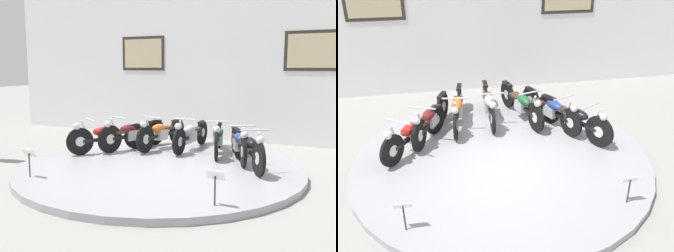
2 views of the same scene
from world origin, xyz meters
TOP-DOWN VIEW (x-y plane):
  - ground_plane at (0.00, 0.00)m, footprint 60.00×60.00m
  - display_platform at (0.00, 0.00)m, footprint 5.51×5.51m
  - back_wall at (0.00, 3.85)m, footprint 14.00×0.22m
  - motorcycle_red at (-1.60, 0.58)m, footprint 1.18×1.62m
  - motorcycle_maroon at (-1.27, 1.12)m, footprint 0.79×1.86m
  - motorcycle_orange at (-0.70, 1.49)m, footprint 0.54×1.96m
  - motorcycle_silver at (-0.00, 1.62)m, footprint 0.54×1.95m
  - motorcycle_green at (0.71, 1.49)m, footprint 0.66×1.92m
  - motorcycle_blue at (1.27, 1.12)m, footprint 0.82×1.82m
  - motorcycle_black at (1.60, 0.58)m, footprint 1.05×1.75m
  - info_placard_front_left at (-1.70, -1.71)m, footprint 0.26×0.11m
  - info_placard_front_centre at (1.70, -1.71)m, footprint 0.26×0.11m

SIDE VIEW (x-z plane):
  - ground_plane at x=0.00m, z-range 0.00..0.00m
  - display_platform at x=0.00m, z-range 0.00..0.12m
  - info_placard_front_left at x=-1.70m, z-range 0.23..0.74m
  - info_placard_front_centre at x=1.70m, z-range 0.23..0.74m
  - motorcycle_red at x=-1.60m, z-range 0.10..0.88m
  - motorcycle_silver at x=0.00m, z-range 0.10..0.88m
  - motorcycle_blue at x=1.27m, z-range 0.10..0.88m
  - motorcycle_orange at x=-0.70m, z-range 0.11..0.89m
  - motorcycle_green at x=0.71m, z-range 0.11..0.90m
  - motorcycle_maroon at x=-1.27m, z-range 0.11..0.90m
  - motorcycle_black at x=1.60m, z-range 0.11..0.91m
  - back_wall at x=0.00m, z-range 0.00..4.42m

